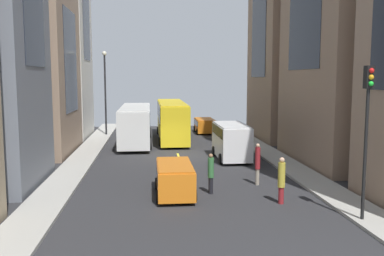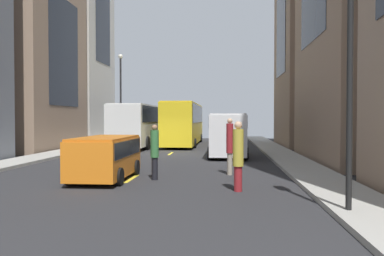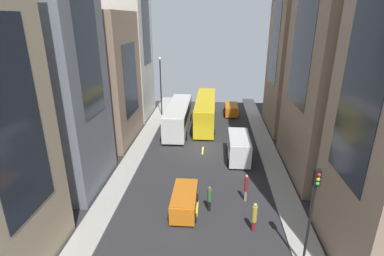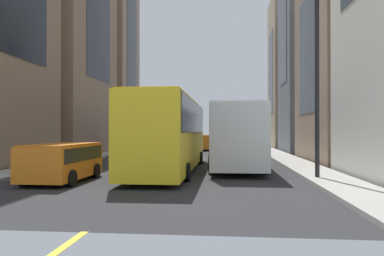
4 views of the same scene
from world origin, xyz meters
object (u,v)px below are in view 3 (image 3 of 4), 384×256
(delivery_van_white, at_px, (239,146))
(car_orange_0, at_px, (184,200))
(pedestrian_waiting_curb, at_px, (209,198))
(traffic_light_near_corner, at_px, (313,202))
(city_bus_white, at_px, (178,115))
(pedestrian_crossing_near, at_px, (246,187))
(streetcar_yellow, at_px, (205,109))
(car_orange_1, at_px, (231,109))
(pedestrian_walking_far, at_px, (254,216))

(delivery_van_white, bearing_deg, car_orange_0, -117.25)
(car_orange_0, distance_m, pedestrian_waiting_curb, 1.86)
(traffic_light_near_corner, bearing_deg, city_bus_white, 114.19)
(pedestrian_waiting_curb, xyz_separation_m, traffic_light_near_corner, (5.54, -4.94, 3.33))
(delivery_van_white, distance_m, pedestrian_crossing_near, 7.37)
(streetcar_yellow, xyz_separation_m, traffic_light_near_corner, (6.50, -24.37, 2.32))
(car_orange_1, bearing_deg, pedestrian_walking_far, -89.45)
(pedestrian_walking_far, distance_m, pedestrian_crossing_near, 3.56)
(delivery_van_white, distance_m, pedestrian_walking_far, 10.93)
(car_orange_0, relative_size, pedestrian_waiting_curb, 1.94)
(streetcar_yellow, xyz_separation_m, pedestrian_waiting_curb, (0.96, -19.43, -1.01))
(city_bus_white, distance_m, pedestrian_walking_far, 20.47)
(city_bus_white, height_order, pedestrian_waiting_curb, city_bus_white)
(streetcar_yellow, distance_m, pedestrian_crossing_near, 18.34)
(traffic_light_near_corner, bearing_deg, pedestrian_crossing_near, 112.85)
(car_orange_1, xyz_separation_m, pedestrian_walking_far, (0.25, -25.83, 0.28))
(car_orange_1, xyz_separation_m, pedestrian_waiting_curb, (-2.79, -23.78, 0.21))
(car_orange_0, relative_size, pedestrian_walking_far, 1.81)
(pedestrian_walking_far, distance_m, traffic_light_near_corner, 5.03)
(car_orange_0, bearing_deg, streetcar_yellow, 87.41)
(delivery_van_white, xyz_separation_m, pedestrian_waiting_curb, (-2.78, -8.88, -0.40))
(pedestrian_waiting_curb, bearing_deg, streetcar_yellow, 86.00)
(streetcar_yellow, distance_m, car_orange_1, 5.87)
(delivery_van_white, bearing_deg, pedestrian_walking_far, -88.65)
(city_bus_white, distance_m, pedestrian_crossing_near, 17.11)
(streetcar_yellow, bearing_deg, delivery_van_white, -70.46)
(city_bus_white, xyz_separation_m, pedestrian_walking_far, (7.37, -19.07, -0.83))
(car_orange_0, bearing_deg, pedestrian_crossing_near, 19.21)
(streetcar_yellow, distance_m, pedestrian_waiting_curb, 19.48)
(city_bus_white, relative_size, streetcar_yellow, 0.90)
(car_orange_0, xyz_separation_m, pedestrian_walking_far, (4.89, -1.92, 0.23))
(city_bus_white, xyz_separation_m, car_orange_1, (7.12, 6.75, -1.11))
(streetcar_yellow, relative_size, pedestrian_crossing_near, 5.38)
(city_bus_white, relative_size, car_orange_0, 2.78)
(car_orange_1, bearing_deg, delivery_van_white, -90.03)
(city_bus_white, relative_size, traffic_light_near_corner, 1.80)
(traffic_light_near_corner, bearing_deg, delivery_van_white, 101.27)
(car_orange_1, relative_size, pedestrian_waiting_curb, 1.95)
(pedestrian_crossing_near, bearing_deg, traffic_light_near_corner, -81.59)
(city_bus_white, height_order, delivery_van_white, city_bus_white)
(pedestrian_waiting_curb, bearing_deg, car_orange_1, 76.47)
(pedestrian_waiting_curb, bearing_deg, city_bus_white, 97.43)
(city_bus_white, bearing_deg, traffic_light_near_corner, -65.81)
(streetcar_yellow, relative_size, car_orange_1, 3.07)
(pedestrian_waiting_curb, bearing_deg, delivery_van_white, 65.75)
(city_bus_white, xyz_separation_m, streetcar_yellow, (3.37, 2.40, 0.12))
(pedestrian_walking_far, bearing_deg, traffic_light_near_corner, -60.35)
(city_bus_white, height_order, car_orange_1, city_bus_white)
(delivery_van_white, bearing_deg, city_bus_white, 131.10)
(streetcar_yellow, xyz_separation_m, delivery_van_white, (3.75, -10.56, -0.61))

